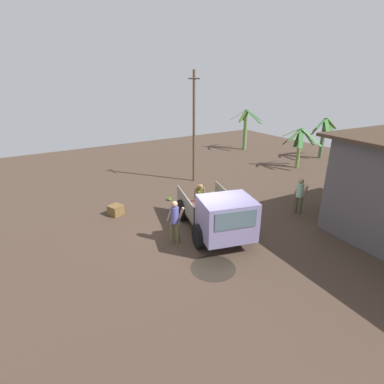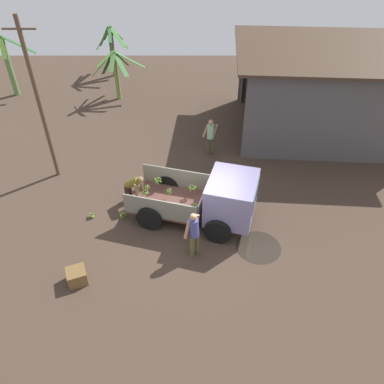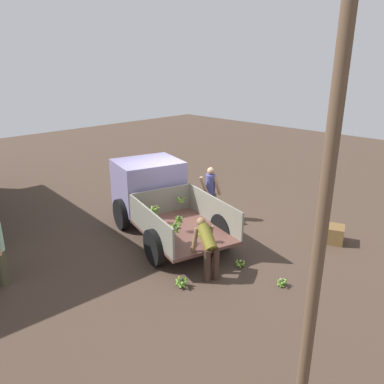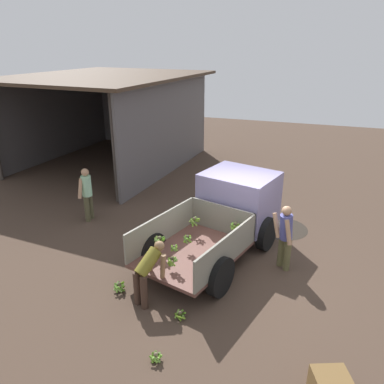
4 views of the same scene
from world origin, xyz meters
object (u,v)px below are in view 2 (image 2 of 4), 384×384
object	(u,v)px
person_foreground_visitor	(194,232)
banana_bunch_on_ground_2	(91,215)
person_bystander_near_shed	(210,135)
person_worker_loading	(133,187)
banana_bunch_on_ground_0	(138,188)
wooden_crate_0	(77,276)
cargo_truck	(219,199)
utility_pole	(39,103)
banana_bunch_on_ground_1	(123,215)

from	to	relation	value
person_foreground_visitor	banana_bunch_on_ground_2	distance (m)	4.11
person_bystander_near_shed	person_worker_loading	bearing A→B (deg)	132.59
banana_bunch_on_ground_2	person_foreground_visitor	bearing A→B (deg)	-24.86
banana_bunch_on_ground_0	wooden_crate_0	bearing A→B (deg)	-106.63
person_foreground_visitor	cargo_truck	bearing A→B (deg)	-75.89
banana_bunch_on_ground_2	utility_pole	bearing A→B (deg)	125.97
person_foreground_visitor	banana_bunch_on_ground_1	xyz separation A→B (m)	(-2.52, 1.69, -0.81)
person_foreground_visitor	banana_bunch_on_ground_1	size ratio (longest dim) A/B	6.40
banana_bunch_on_ground_0	banana_bunch_on_ground_2	size ratio (longest dim) A/B	1.26
banana_bunch_on_ground_1	banana_bunch_on_ground_2	world-z (taller)	banana_bunch_on_ground_2
cargo_truck	person_bystander_near_shed	distance (m)	4.43
person_foreground_visitor	wooden_crate_0	xyz separation A→B (m)	(-3.46, -1.13, -0.68)
cargo_truck	person_bystander_near_shed	bearing A→B (deg)	106.87
person_foreground_visitor	person_bystander_near_shed	world-z (taller)	person_bystander_near_shed
cargo_truck	banana_bunch_on_ground_1	size ratio (longest dim) A/B	18.02
utility_pole	person_bystander_near_shed	xyz separation A→B (m)	(6.32, 1.59, -2.25)
utility_pole	person_worker_loading	distance (m)	4.54
person_foreground_visitor	banana_bunch_on_ground_1	world-z (taller)	person_foreground_visitor
person_bystander_near_shed	wooden_crate_0	size ratio (longest dim) A/B	3.04
cargo_truck	person_foreground_visitor	distance (m)	1.74
cargo_truck	banana_bunch_on_ground_1	distance (m)	3.48
banana_bunch_on_ground_1	banana_bunch_on_ground_2	xyz separation A→B (m)	(-1.14, 0.01, 0.00)
person_bystander_near_shed	banana_bunch_on_ground_2	world-z (taller)	person_bystander_near_shed
cargo_truck	person_worker_loading	distance (m)	3.21
utility_pole	cargo_truck	bearing A→B (deg)	-23.80
person_bystander_near_shed	banana_bunch_on_ground_0	xyz separation A→B (m)	(-2.88, -2.68, -0.79)
cargo_truck	person_foreground_visitor	xyz separation A→B (m)	(-0.84, -1.52, -0.09)
banana_bunch_on_ground_1	person_bystander_near_shed	bearing A→B (deg)	52.59
banana_bunch_on_ground_1	wooden_crate_0	xyz separation A→B (m)	(-0.94, -2.82, 0.13)
person_worker_loading	person_foreground_visitor	bearing A→B (deg)	-26.68
cargo_truck	banana_bunch_on_ground_0	bearing A→B (deg)	165.29
banana_bunch_on_ground_0	person_foreground_visitor	bearing A→B (deg)	-56.63
banana_bunch_on_ground_1	banana_bunch_on_ground_0	bearing A→B (deg)	76.77
person_foreground_visitor	person_worker_loading	xyz separation A→B (m)	(-2.21, 2.51, -0.15)
utility_pole	banana_bunch_on_ground_2	xyz separation A→B (m)	(1.93, -2.66, -3.07)
cargo_truck	person_worker_loading	world-z (taller)	cargo_truck
banana_bunch_on_ground_0	wooden_crate_0	xyz separation A→B (m)	(-1.31, -4.39, 0.10)
wooden_crate_0	banana_bunch_on_ground_1	bearing A→B (deg)	71.53
person_worker_loading	person_bystander_near_shed	xyz separation A→B (m)	(2.94, 3.43, 0.16)
utility_pole	wooden_crate_0	xyz separation A→B (m)	(2.13, -5.48, -2.95)
banana_bunch_on_ground_2	person_worker_loading	bearing A→B (deg)	29.51
person_worker_loading	banana_bunch_on_ground_1	size ratio (longest dim) A/B	5.00
person_foreground_visitor	person_worker_loading	world-z (taller)	person_foreground_visitor
person_worker_loading	wooden_crate_0	size ratio (longest dim) A/B	2.35
cargo_truck	wooden_crate_0	xyz separation A→B (m)	(-4.30, -2.65, -0.78)
banana_bunch_on_ground_0	person_worker_loading	bearing A→B (deg)	-94.65
utility_pole	banana_bunch_on_ground_0	xyz separation A→B (m)	(3.44, -1.09, -3.04)
person_bystander_near_shed	banana_bunch_on_ground_2	size ratio (longest dim) A/B	7.52
person_worker_loading	banana_bunch_on_ground_0	xyz separation A→B (m)	(0.06, 0.75, -0.63)
cargo_truck	banana_bunch_on_ground_2	distance (m)	4.59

